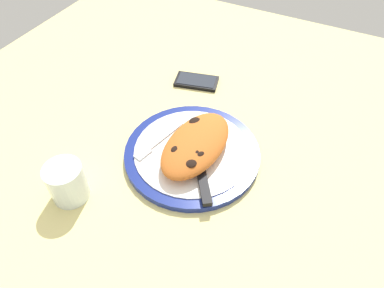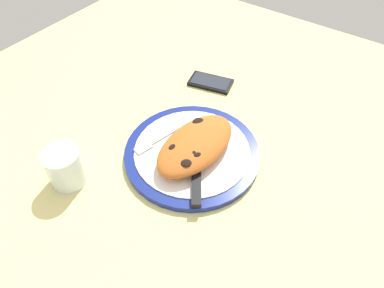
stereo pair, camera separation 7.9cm
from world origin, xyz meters
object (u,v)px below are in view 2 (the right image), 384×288
(knife, at_px, (196,176))
(water_glass, at_px, (66,169))
(smartphone, at_px, (211,82))
(plate, at_px, (192,153))
(fork, at_px, (157,140))
(calzone, at_px, (195,145))

(knife, height_order, water_glass, water_glass)
(smartphone, bearing_deg, plate, 24.16)
(knife, xyz_separation_m, smartphone, (-0.31, -0.17, -0.02))
(fork, relative_size, knife, 0.79)
(plate, distance_m, water_glass, 0.28)
(fork, xyz_separation_m, knife, (0.04, 0.14, 0.00))
(water_glass, bearing_deg, calzone, 138.61)
(calzone, bearing_deg, plate, -93.35)
(knife, bearing_deg, smartphone, -151.84)
(knife, relative_size, smartphone, 1.44)
(plate, bearing_deg, smartphone, -155.84)
(water_glass, bearing_deg, fork, 153.80)
(calzone, height_order, water_glass, water_glass)
(fork, bearing_deg, knife, 75.00)
(plate, height_order, knife, knife)
(calzone, height_order, knife, calzone)
(plate, distance_m, knife, 0.08)
(fork, distance_m, water_glass, 0.21)
(knife, bearing_deg, plate, -138.05)
(calzone, distance_m, fork, 0.10)
(plate, bearing_deg, knife, 41.95)
(calzone, distance_m, knife, 0.08)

